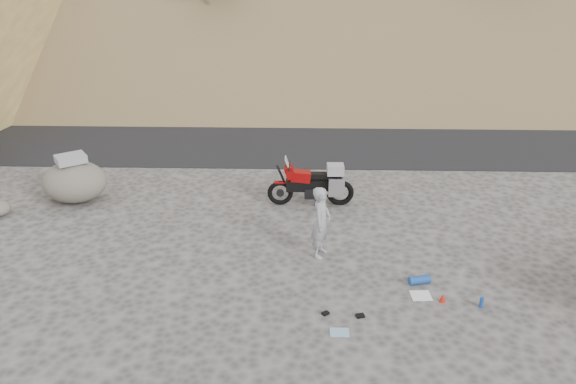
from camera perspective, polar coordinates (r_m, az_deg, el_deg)
ground at (r=12.21m, az=2.59°, el=-7.32°), size 140.00×140.00×0.00m
road at (r=20.43m, az=2.25°, el=5.93°), size 120.00×7.00×0.05m
motorcycle at (r=14.62m, az=2.74°, el=0.77°), size 2.27×0.69×1.35m
man at (r=12.55m, az=3.30°, el=-6.38°), size 0.56×0.69×1.63m
boulder at (r=15.90m, az=-20.87°, el=1.04°), size 2.11×1.97×1.27m
gear_white_cloth at (r=11.49m, az=13.34°, el=-10.20°), size 0.41×0.37×0.01m
gear_blue_mat at (r=11.81m, az=13.21°, el=-8.69°), size 0.47×0.28×0.18m
gear_bottle at (r=11.44m, az=19.07°, el=-10.54°), size 0.09×0.09×0.21m
gear_funnel at (r=11.39m, az=15.43°, el=-10.32°), size 0.14×0.14×0.17m
gear_glove_a at (r=10.72m, az=7.34°, el=-12.36°), size 0.18×0.15×0.04m
gear_glove_b at (r=10.72m, az=3.83°, el=-12.19°), size 0.16×0.15×0.04m
gear_blue_cloth at (r=10.31m, az=5.26°, el=-14.01°), size 0.34×0.25×0.01m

